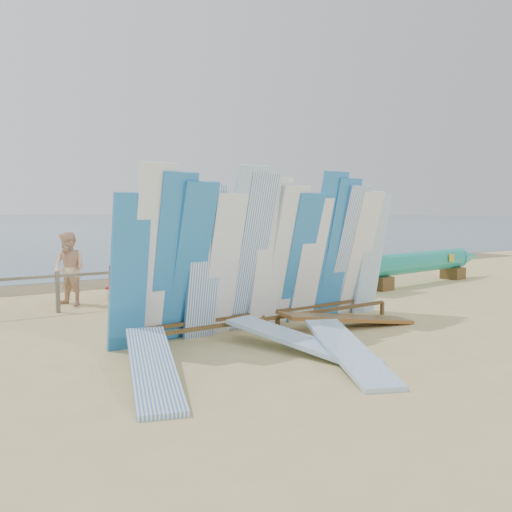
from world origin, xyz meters
TOP-DOWN VIEW (x-y plane):
  - ground at (0.00, 0.00)m, footprint 160.00×160.00m
  - wet_sand_strip at (0.00, 7.20)m, footprint 40.00×2.60m
  - fence at (0.00, 3.00)m, footprint 12.08×0.08m
  - main_surfboard_rack at (0.89, -0.88)m, footprint 6.05×1.04m
  - side_surfboard_rack at (4.95, 1.87)m, footprint 2.28×0.80m
  - outrigger_canoe at (8.17, 1.77)m, footprint 6.91×1.33m
  - vendor_table at (2.75, 0.63)m, footprint 1.00×0.77m
  - flat_board_b at (0.61, -3.31)m, footprint 1.56×2.70m
  - flat_board_c at (2.22, -1.57)m, footprint 2.75×0.97m
  - flat_board_e at (-2.12, -2.57)m, footprint 1.34×2.73m
  - flat_board_a at (0.37, -2.46)m, footprint 1.24×2.74m
  - beach_chair_left at (-0.30, 4.06)m, footprint 0.71×0.72m
  - beach_chair_right at (1.50, 3.81)m, footprint 0.82×0.83m
  - stroller at (1.19, 3.52)m, footprint 0.85×1.00m
  - beachgoer_7 at (4.77, 6.60)m, footprint 0.69×0.76m
  - beachgoer_9 at (4.41, 5.31)m, footprint 0.74×1.09m
  - beachgoer_6 at (0.50, 4.41)m, footprint 0.53×0.96m
  - beachgoer_2 at (-1.56, 3.74)m, footprint 0.75×0.92m
  - beachgoer_8 at (3.27, 4.63)m, footprint 0.54×0.90m
  - beachgoer_extra_0 at (9.13, 6.19)m, footprint 0.83×1.29m
  - beachgoer_10 at (7.57, 5.08)m, footprint 0.87×1.13m

SIDE VIEW (x-z plane):
  - ground at x=0.00m, z-range 0.00..0.00m
  - wet_sand_strip at x=0.00m, z-range -0.01..0.01m
  - flat_board_b at x=0.61m, z-range -0.19..0.19m
  - flat_board_c at x=2.22m, z-range -0.19..0.19m
  - flat_board_e at x=-2.12m, z-range -0.22..0.22m
  - flat_board_a at x=0.37m, z-range -0.19..0.19m
  - beach_chair_left at x=-0.30m, z-range -0.17..0.65m
  - beach_chair_right at x=1.50m, z-range -0.20..0.77m
  - vendor_table at x=2.75m, z-range -0.20..1.02m
  - stroller at x=1.19m, z-range -0.11..1.04m
  - outrigger_canoe at x=8.17m, z-range 0.14..1.12m
  - fence at x=0.00m, z-range 0.18..1.08m
  - beachgoer_9 at x=4.41m, z-range 0.00..1.56m
  - beachgoer_2 at x=-1.56m, z-range 0.00..1.72m
  - beachgoer_8 at x=3.27m, z-range 0.00..1.74m
  - beachgoer_10 at x=7.57m, z-range 0.00..1.77m
  - beachgoer_7 at x=4.77m, z-range 0.00..1.84m
  - beachgoer_extra_0 at x=9.13m, z-range 0.00..1.86m
  - beachgoer_6 at x=0.50m, z-range 0.00..1.89m
  - side_surfboard_rack at x=4.95m, z-range -0.12..2.42m
  - main_surfboard_rack at x=0.89m, z-range -0.15..2.83m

